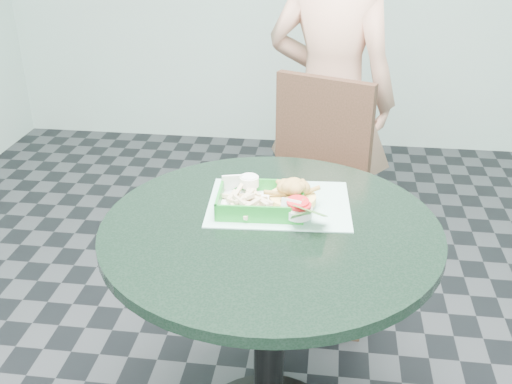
# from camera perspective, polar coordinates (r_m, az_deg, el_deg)

# --- Properties ---
(cafe_table) EXTENTS (0.90, 0.90, 0.75)m
(cafe_table) POSITION_cam_1_polar(r_m,az_deg,el_deg) (1.67, 1.32, -8.74)
(cafe_table) COLOR black
(cafe_table) RESTS_ON floor
(dining_chair) EXTENTS (0.39, 0.40, 0.93)m
(dining_chair) POSITION_cam_1_polar(r_m,az_deg,el_deg) (2.33, 6.11, 0.71)
(dining_chair) COLOR black
(dining_chair) RESTS_ON floor
(diner_person) EXTENTS (0.64, 0.51, 1.55)m
(diner_person) POSITION_cam_1_polar(r_m,az_deg,el_deg) (2.58, 7.09, 9.00)
(diner_person) COLOR tan
(diner_person) RESTS_ON floor
(placemat) EXTENTS (0.41, 0.32, 0.00)m
(placemat) POSITION_cam_1_polar(r_m,az_deg,el_deg) (1.68, 2.19, -1.72)
(placemat) COLOR #99D0BE
(placemat) RESTS_ON cafe_table
(food_basket) EXTENTS (0.23, 0.17, 0.05)m
(food_basket) POSITION_cam_1_polar(r_m,az_deg,el_deg) (1.65, 0.47, -1.73)
(food_basket) COLOR #188927
(food_basket) RESTS_ON placemat
(crab_sandwich) EXTENTS (0.13, 0.13, 0.08)m
(crab_sandwich) POSITION_cam_1_polar(r_m,az_deg,el_deg) (1.64, 3.52, -0.59)
(crab_sandwich) COLOR #F2C468
(crab_sandwich) RESTS_ON food_basket
(fries_pile) EXTENTS (0.14, 0.15, 0.05)m
(fries_pile) POSITION_cam_1_polar(r_m,az_deg,el_deg) (1.64, -0.87, -0.92)
(fries_pile) COLOR beige
(fries_pile) RESTS_ON food_basket
(sauce_ramekin) EXTENTS (0.05, 0.05, 0.03)m
(sauce_ramekin) POSITION_cam_1_polar(r_m,az_deg,el_deg) (1.70, -0.51, 0.49)
(sauce_ramekin) COLOR white
(sauce_ramekin) RESTS_ON food_basket
(garnish_cup) EXTENTS (0.11, 0.10, 0.04)m
(garnish_cup) POSITION_cam_1_polar(r_m,az_deg,el_deg) (1.57, 4.20, -2.42)
(garnish_cup) COLOR silver
(garnish_cup) RESTS_ON food_basket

